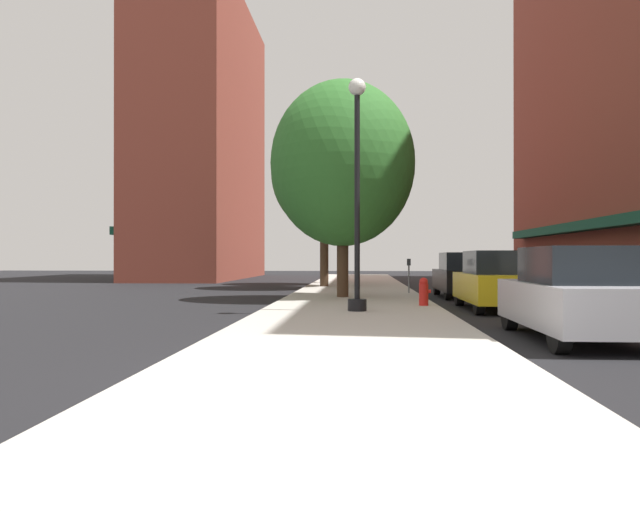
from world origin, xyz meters
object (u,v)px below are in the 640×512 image
fire_hydrant (424,291)px  car_yellow (497,281)px  car_silver (577,295)px  tree_near (324,188)px  tree_far (343,164)px  tree_mid (324,172)px  parking_meter_near (409,271)px  car_black (463,276)px  lamppost (357,189)px

fire_hydrant → car_yellow: bearing=-0.0°
fire_hydrant → car_silver: bearing=-72.8°
car_yellow → car_silver: bearing=-92.2°
tree_near → tree_far: 12.68m
tree_mid → car_yellow: bearing=-65.0°
tree_mid → tree_far: bearing=-82.2°
parking_meter_near → tree_mid: size_ratio=0.16×
fire_hydrant → car_yellow: size_ratio=0.18×
tree_far → car_black: 6.19m
car_silver → car_yellow: same height
tree_near → car_yellow: (5.79, -16.37, -4.45)m
parking_meter_near → car_yellow: (1.95, -6.43, -0.14)m
fire_hydrant → tree_far: 6.13m
parking_meter_near → car_black: size_ratio=0.30×
car_black → tree_mid: bearing=133.4°
tree_mid → car_silver: tree_mid is taller
lamppost → tree_far: size_ratio=0.79×
tree_far → lamppost: bearing=-84.7°
parking_meter_near → tree_near: bearing=111.1°
lamppost → parking_meter_near: (1.94, 8.33, -2.25)m
car_black → car_yellow: bearing=-88.4°
tree_mid → car_black: tree_mid is taller
lamppost → car_black: (3.89, 7.58, -2.39)m
fire_hydrant → tree_far: (-2.39, 3.78, 4.19)m
car_black → lamppost: bearing=-115.6°
fire_hydrant → car_black: car_black is taller
tree_mid → car_silver: 19.75m
car_silver → car_black: (0.00, 12.20, 0.00)m
car_silver → car_yellow: (0.00, 6.52, 0.00)m
tree_far → car_silver: (4.42, -10.30, -3.90)m
tree_near → car_yellow: 17.92m
tree_near → car_black: tree_near is taller
car_yellow → tree_far: bearing=137.2°
fire_hydrant → tree_mid: tree_mid is taller
lamppost → car_yellow: bearing=26.1°
tree_mid → car_silver: bearing=-73.3°
parking_meter_near → car_yellow: car_yellow is taller
tree_mid → parking_meter_near: bearing=-56.7°
tree_mid → car_black: (5.52, -6.17, -4.70)m
tree_near → tree_far: size_ratio=1.03×
lamppost → tree_mid: size_ratio=0.71×
tree_near → car_black: 12.95m
parking_meter_near → lamppost: bearing=-103.1°
tree_mid → tree_near: bearing=93.4°
parking_meter_near → car_silver: (1.95, -12.95, -0.14)m
fire_hydrant → car_yellow: (2.02, -0.00, 0.29)m
lamppost → car_silver: lamppost is taller
tree_far → car_yellow: (4.42, -3.78, -3.90)m
parking_meter_near → tree_far: 5.22m
tree_far → parking_meter_near: bearing=47.0°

